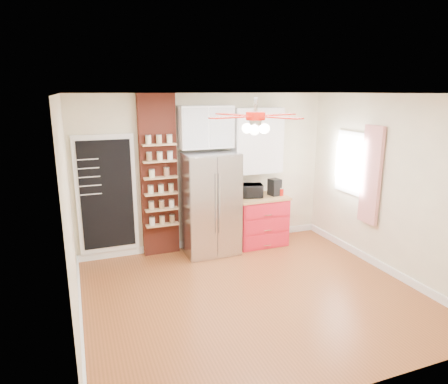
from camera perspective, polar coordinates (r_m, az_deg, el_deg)
name	(u,v)px	position (r m, az deg, el deg)	size (l,w,h in m)	color
floor	(252,294)	(5.72, 4.04, -14.33)	(4.50, 4.50, 0.00)	brown
ceiling	(256,93)	(5.02, 4.59, 13.85)	(4.50, 4.50, 0.00)	white
wall_back	(206,172)	(7.02, -2.64, 2.88)	(4.50, 0.02, 2.70)	beige
wall_front	(354,258)	(3.60, 18.06, -9.02)	(4.50, 0.02, 2.70)	beige
wall_left	(70,219)	(4.75, -21.19, -3.66)	(0.02, 4.00, 2.70)	beige
wall_right	(390,186)	(6.47, 22.66, 0.80)	(0.02, 4.00, 2.70)	beige
chalkboard	(107,195)	(6.72, -16.41, -0.40)	(0.95, 0.05, 1.95)	white
brick_pillar	(159,176)	(6.73, -9.31, 2.21)	(0.60, 0.16, 2.70)	maroon
fridge	(210,204)	(6.78, -2.01, -1.67)	(0.90, 0.70, 1.75)	#B5B4B9
upper_glass_cabinet	(206,127)	(6.73, -2.65, 9.27)	(0.90, 0.35, 0.70)	white
red_cabinet	(260,220)	(7.30, 5.13, -4.01)	(0.94, 0.64, 0.90)	red
upper_shelf_unit	(257,141)	(7.14, 4.78, 7.30)	(0.90, 0.30, 1.15)	white
window	(351,163)	(7.08, 17.74, 3.96)	(0.04, 0.75, 1.05)	white
curtain	(371,175)	(6.65, 20.26, 2.26)	(0.06, 0.40, 1.55)	red
ceiling_fan	(256,116)	(5.03, 4.52, 10.71)	(1.40, 1.40, 0.44)	silver
toaster_oven	(250,191)	(7.08, 3.76, 0.20)	(0.42, 0.29, 0.23)	black
coffee_maker	(274,187)	(7.24, 7.23, 0.70)	(0.18, 0.21, 0.30)	black
canister_left	(281,192)	(7.26, 8.12, 0.00)	(0.10, 0.10, 0.13)	#AC1209
canister_right	(278,191)	(7.29, 7.71, 0.11)	(0.11, 0.11, 0.13)	#A20926
pantry_jar_oats	(152,174)	(6.55, -10.28, 2.59)	(0.09, 0.09, 0.12)	beige
pantry_jar_beans	(167,172)	(6.61, -8.21, 2.82)	(0.09, 0.09, 0.13)	#9B6C4F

